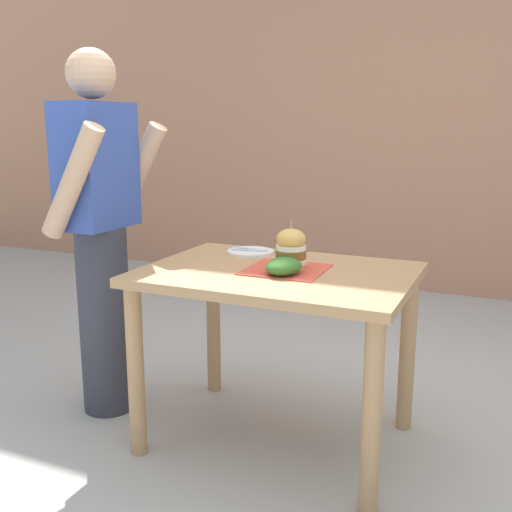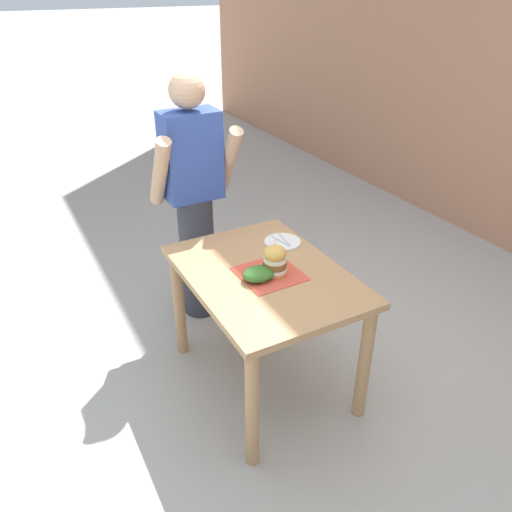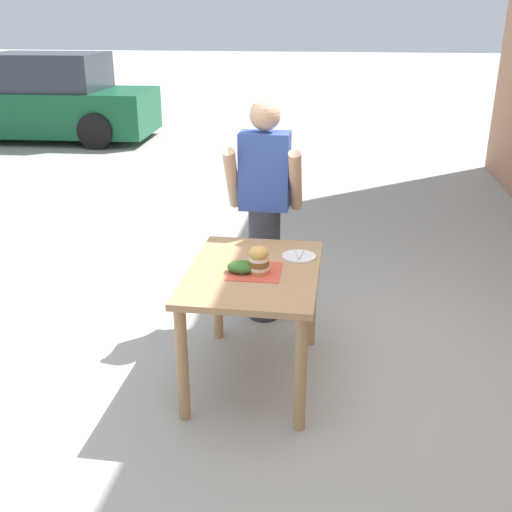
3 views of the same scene
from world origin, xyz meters
The scene contains 9 objects.
ground_plane centered at (0.00, 0.00, 0.00)m, with size 80.00×80.00×0.00m, color #ADAAA3.
patio_table centered at (0.00, 0.00, 0.64)m, with size 0.80×1.10×0.77m.
serving_paper centered at (0.01, -0.03, 0.77)m, with size 0.32×0.32×0.00m, color #D64C38.
sandwich centered at (0.04, -0.04, 0.86)m, with size 0.13×0.13×0.20m.
pickle_spear centered at (-0.09, -0.07, 0.79)m, with size 0.02×0.02×0.09m, color #8EA83D.
side_plate_with_forks centered at (0.26, 0.24, 0.78)m, with size 0.22×0.22×0.02m.
side_salad centered at (-0.06, -0.05, 0.81)m, with size 0.18×0.14×0.07m, color #386B28.
diner_across_table centered at (-0.05, 0.86, 0.88)m, with size 0.55×0.35×1.69m.
parked_car_near_curb centered at (-5.22, 7.63, 0.72)m, with size 4.28×2.00×1.60m.
Camera 3 is at (0.51, -3.35, 2.22)m, focal length 42.00 mm.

